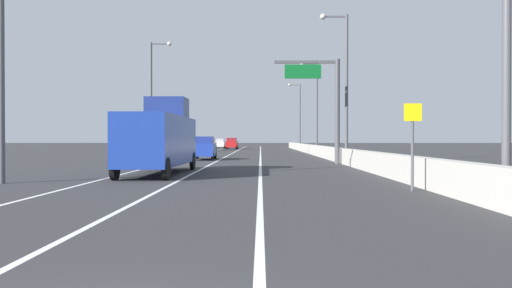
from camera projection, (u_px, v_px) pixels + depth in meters
The scene contains 17 objects.
ground_plane at pixel (249, 152), 68.16m from camera, with size 320.00×320.00×0.00m, color #2D2D30.
lane_stripe_left at pixel (201, 154), 59.21m from camera, with size 0.16×130.00×0.00m, color silver.
lane_stripe_center at pixel (230, 154), 59.18m from camera, with size 0.16×130.00×0.00m, color silver.
lane_stripe_right at pixel (260, 154), 59.14m from camera, with size 0.16×130.00×0.00m, color silver.
jersey_barrier_right at pixel (331, 153), 44.08m from camera, with size 0.60×120.00×1.10m, color #B2ADA3.
overhead_sign_gantry at pixel (327, 98), 36.28m from camera, with size 4.68×0.36×7.50m.
speed_advisory_sign at pixel (413, 140), 17.33m from camera, with size 0.60×0.11×3.00m.
lamp_post_right_second at pixel (344, 78), 38.39m from camera, with size 2.14×0.44×11.26m.
lamp_post_right_third at pixel (315, 102), 62.64m from camera, with size 2.14×0.44×11.26m.
lamp_post_right_fourth at pixel (298, 112), 86.91m from camera, with size 2.14×0.44×11.26m.
lamp_post_left_near at pixel (7, 24), 20.27m from camera, with size 2.14×0.44×11.26m.
lamp_post_left_mid at pixel (153, 92), 49.39m from camera, with size 2.14×0.44×11.26m.
car_red_0 at pixel (232, 143), 89.63m from camera, with size 2.02×4.58×1.99m.
car_gray_1 at pixel (210, 144), 79.97m from camera, with size 2.02×4.28×1.88m.
car_blue_2 at pixel (204, 148), 43.72m from camera, with size 1.95×4.69×2.00m.
car_white_3 at pixel (220, 143), 97.08m from camera, with size 1.94×4.13×1.86m.
box_truck at pixel (160, 138), 25.94m from camera, with size 2.57×9.20×4.04m.
Camera 1 is at (1.51, -4.13, 1.79)m, focal length 35.65 mm.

